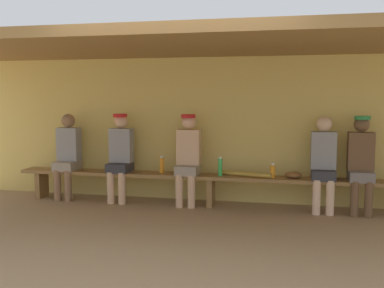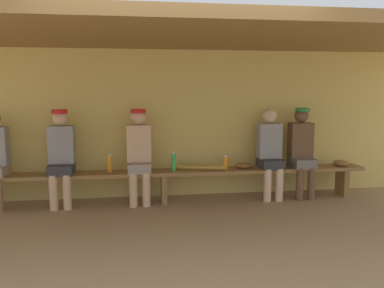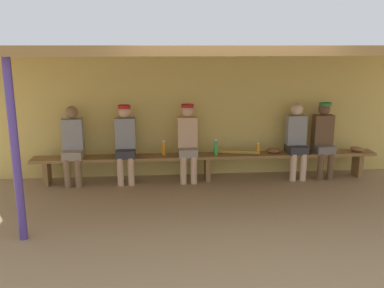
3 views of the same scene
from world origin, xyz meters
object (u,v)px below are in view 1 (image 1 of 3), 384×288
player_leftmost (120,153)px  water_bottle_orange (220,167)px  baseball_bat (245,174)px  baseball_glove_worn (293,175)px  water_bottle_green (273,171)px  player_in_blue (188,155)px  player_near_post (67,153)px  water_bottle_clear (162,165)px  player_with_sunglasses (361,160)px  player_in_red (323,160)px  bench (211,180)px

player_leftmost → water_bottle_orange: 1.56m
baseball_bat → baseball_glove_worn: bearing=13.4°
water_bottle_orange → water_bottle_green: size_ratio=1.32×
player_in_blue → water_bottle_orange: bearing=-5.4°
water_bottle_orange → water_bottle_green: water_bottle_orange is taller
player_leftmost → water_bottle_green: 2.31m
player_near_post → water_bottle_clear: size_ratio=5.24×
water_bottle_green → player_with_sunglasses: bearing=2.2°
player_in_red → water_bottle_clear: (-2.34, 0.03, -0.15)m
bench → player_in_blue: 0.50m
bench → player_with_sunglasses: 2.11m
player_with_sunglasses → water_bottle_clear: 2.84m
player_leftmost → baseball_bat: size_ratio=1.70×
bench → player_with_sunglasses: player_with_sunglasses is taller
player_with_sunglasses → baseball_bat: (-1.57, -0.00, -0.25)m
player_in_red → baseball_glove_worn: player_in_red is taller
player_in_red → water_bottle_orange: 1.45m
player_leftmost → water_bottle_orange: player_leftmost is taller
water_bottle_orange → baseball_bat: bearing=6.8°
player_near_post → baseball_glove_worn: bearing=-0.0°
player_in_blue → baseball_glove_worn: (1.52, -0.00, -0.24)m
water_bottle_green → water_bottle_clear: (-1.65, 0.08, 0.02)m
baseball_bat → player_near_post: bearing=-166.8°
player_with_sunglasses → water_bottle_orange: (-1.93, -0.05, -0.15)m
baseball_glove_worn → baseball_bat: (-0.67, -0.00, -0.01)m
player_near_post → baseball_glove_worn: (3.46, -0.00, -0.22)m
player_leftmost → water_bottle_orange: (1.55, -0.05, -0.15)m
player_with_sunglasses → player_leftmost: same height
water_bottle_orange → baseball_glove_worn: water_bottle_orange is taller
water_bottle_clear → baseball_bat: 1.26m
player_leftmost → baseball_bat: player_leftmost is taller
player_with_sunglasses → player_in_blue: same height
player_in_blue → baseball_glove_worn: player_in_blue is taller
baseball_bat → water_bottle_clear: bearing=-168.5°
player_in_red → water_bottle_green: bearing=-176.3°
player_in_red → water_bottle_green: (-0.69, -0.04, -0.17)m
player_in_red → player_with_sunglasses: player_with_sunglasses is taller
water_bottle_clear → bench: bearing=-2.9°
bench → water_bottle_green: bearing=-2.7°
player_with_sunglasses → baseball_bat: 1.59m
bench → baseball_bat: size_ratio=7.56×
water_bottle_orange → water_bottle_clear: (-0.90, 0.08, -0.01)m
water_bottle_green → baseball_glove_worn: size_ratio=0.87×
player_in_blue → water_bottle_orange: 0.51m
water_bottle_green → baseball_glove_worn: bearing=8.8°
water_bottle_orange → baseball_glove_worn: (1.03, 0.05, -0.09)m
water_bottle_clear → baseball_glove_worn: size_ratio=1.06×
player_near_post → player_leftmost: 0.88m
player_with_sunglasses → bench: bearing=-179.9°
player_in_blue → water_bottle_green: bearing=-2.1°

